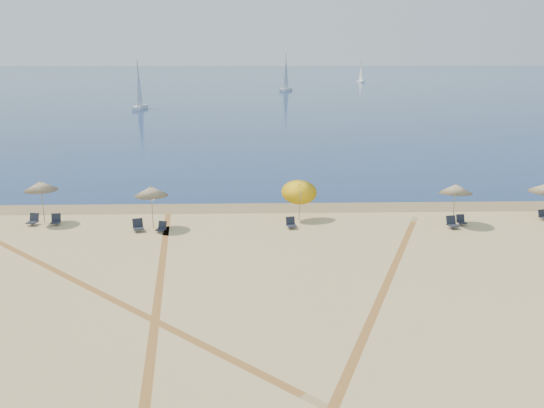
{
  "coord_description": "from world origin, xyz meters",
  "views": [
    {
      "loc": [
        -0.92,
        -12.34,
        10.08
      ],
      "look_at": [
        0.0,
        20.0,
        1.3
      ],
      "focal_mm": 36.96,
      "sensor_mm": 36.0,
      "label": 1
    }
  ],
  "objects_px": {
    "umbrella_4": "(456,189)",
    "chair_4": "(138,226)",
    "chair_6": "(291,223)",
    "sailboat_1": "(286,80)",
    "chair_2": "(33,220)",
    "sailboat_2": "(361,76)",
    "chair_3": "(56,220)",
    "chair_9": "(543,215)",
    "umbrella_3": "(299,189)",
    "sailboat_0": "(139,95)",
    "umbrella_1": "(41,186)",
    "chair_8": "(461,220)",
    "chair_7": "(452,223)",
    "chair_5": "(162,227)",
    "umbrella_2": "(151,191)"
  },
  "relations": [
    {
      "from": "umbrella_4",
      "to": "chair_4",
      "type": "relative_size",
      "value": 3.02
    },
    {
      "from": "chair_6",
      "to": "sailboat_1",
      "type": "xyz_separation_m",
      "value": [
        6.09,
        121.49,
        2.72
      ]
    },
    {
      "from": "chair_2",
      "to": "sailboat_2",
      "type": "distance_m",
      "value": 172.49
    },
    {
      "from": "chair_3",
      "to": "chair_9",
      "type": "bearing_deg",
      "value": -7.98
    },
    {
      "from": "umbrella_3",
      "to": "sailboat_0",
      "type": "distance_m",
      "value": 75.11
    },
    {
      "from": "umbrella_1",
      "to": "chair_8",
      "type": "relative_size",
      "value": 4.17
    },
    {
      "from": "umbrella_4",
      "to": "chair_8",
      "type": "height_order",
      "value": "umbrella_4"
    },
    {
      "from": "chair_7",
      "to": "chair_9",
      "type": "distance_m",
      "value": 6.45
    },
    {
      "from": "chair_4",
      "to": "chair_5",
      "type": "relative_size",
      "value": 1.18
    },
    {
      "from": "chair_8",
      "to": "sailboat_2",
      "type": "height_order",
      "value": "sailboat_2"
    },
    {
      "from": "umbrella_2",
      "to": "chair_7",
      "type": "distance_m",
      "value": 17.86
    },
    {
      "from": "chair_9",
      "to": "sailboat_2",
      "type": "bearing_deg",
      "value": 61.61
    },
    {
      "from": "chair_8",
      "to": "sailboat_2",
      "type": "relative_size",
      "value": 0.08
    },
    {
      "from": "chair_4",
      "to": "sailboat_1",
      "type": "height_order",
      "value": "sailboat_1"
    },
    {
      "from": "chair_3",
      "to": "chair_4",
      "type": "height_order",
      "value": "chair_4"
    },
    {
      "from": "umbrella_2",
      "to": "chair_3",
      "type": "distance_m",
      "value": 6.38
    },
    {
      "from": "umbrella_3",
      "to": "chair_2",
      "type": "bearing_deg",
      "value": -177.82
    },
    {
      "from": "umbrella_3",
      "to": "chair_4",
      "type": "relative_size",
      "value": 3.29
    },
    {
      "from": "chair_9",
      "to": "umbrella_4",
      "type": "bearing_deg",
      "value": 165.32
    },
    {
      "from": "umbrella_1",
      "to": "chair_5",
      "type": "relative_size",
      "value": 3.72
    },
    {
      "from": "umbrella_3",
      "to": "sailboat_1",
      "type": "distance_m",
      "value": 119.91
    },
    {
      "from": "chair_5",
      "to": "chair_9",
      "type": "xyz_separation_m",
      "value": [
        23.39,
        1.81,
        -0.0
      ]
    },
    {
      "from": "umbrella_1",
      "to": "sailboat_2",
      "type": "distance_m",
      "value": 171.95
    },
    {
      "from": "chair_3",
      "to": "chair_9",
      "type": "distance_m",
      "value": 30.02
    },
    {
      "from": "chair_2",
      "to": "chair_8",
      "type": "relative_size",
      "value": 1.19
    },
    {
      "from": "chair_3",
      "to": "chair_7",
      "type": "height_order",
      "value": "chair_7"
    },
    {
      "from": "umbrella_2",
      "to": "sailboat_1",
      "type": "height_order",
      "value": "sailboat_1"
    },
    {
      "from": "sailboat_1",
      "to": "sailboat_2",
      "type": "bearing_deg",
      "value": 77.38
    },
    {
      "from": "umbrella_3",
      "to": "chair_8",
      "type": "xyz_separation_m",
      "value": [
        9.73,
        -1.35,
        -1.71
      ]
    },
    {
      "from": "chair_6",
      "to": "chair_7",
      "type": "xyz_separation_m",
      "value": [
        9.56,
        -0.25,
        0.03
      ]
    },
    {
      "from": "chair_4",
      "to": "sailboat_2",
      "type": "relative_size",
      "value": 0.11
    },
    {
      "from": "chair_9",
      "to": "sailboat_0",
      "type": "xyz_separation_m",
      "value": [
        -39.15,
        71.6,
        2.36
      ]
    },
    {
      "from": "umbrella_2",
      "to": "umbrella_4",
      "type": "distance_m",
      "value": 18.1
    },
    {
      "from": "sailboat_2",
      "to": "chair_8",
      "type": "bearing_deg",
      "value": -106.02
    },
    {
      "from": "chair_3",
      "to": "chair_9",
      "type": "relative_size",
      "value": 0.98
    },
    {
      "from": "chair_3",
      "to": "sailboat_2",
      "type": "distance_m",
      "value": 172.1
    },
    {
      "from": "chair_5",
      "to": "sailboat_1",
      "type": "relative_size",
      "value": 0.07
    },
    {
      "from": "chair_4",
      "to": "umbrella_3",
      "type": "bearing_deg",
      "value": -6.92
    },
    {
      "from": "umbrella_2",
      "to": "chair_8",
      "type": "height_order",
      "value": "umbrella_2"
    },
    {
      "from": "sailboat_1",
      "to": "chair_8",
      "type": "bearing_deg",
      "value": -68.2
    },
    {
      "from": "chair_2",
      "to": "chair_5",
      "type": "bearing_deg",
      "value": -1.38
    },
    {
      "from": "umbrella_1",
      "to": "umbrella_4",
      "type": "bearing_deg",
      "value": -2.17
    },
    {
      "from": "umbrella_4",
      "to": "chair_4",
      "type": "distance_m",
      "value": 18.99
    },
    {
      "from": "umbrella_3",
      "to": "chair_3",
      "type": "bearing_deg",
      "value": -177.63
    },
    {
      "from": "umbrella_3",
      "to": "chair_6",
      "type": "relative_size",
      "value": 3.75
    },
    {
      "from": "umbrella_2",
      "to": "chair_5",
      "type": "bearing_deg",
      "value": -50.02
    },
    {
      "from": "chair_4",
      "to": "sailboat_1",
      "type": "relative_size",
      "value": 0.08
    },
    {
      "from": "chair_5",
      "to": "sailboat_2",
      "type": "bearing_deg",
      "value": 94.38
    },
    {
      "from": "chair_6",
      "to": "chair_7",
      "type": "distance_m",
      "value": 9.57
    },
    {
      "from": "umbrella_3",
      "to": "chair_7",
      "type": "relative_size",
      "value": 3.47
    }
  ]
}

